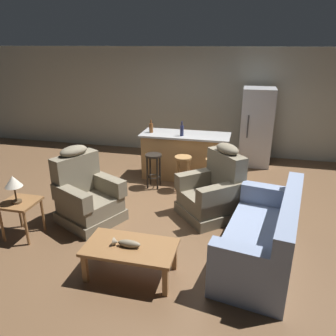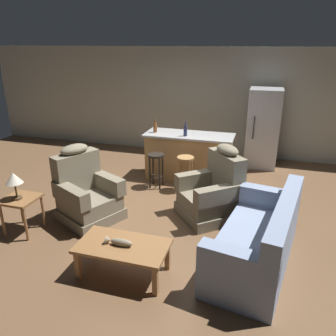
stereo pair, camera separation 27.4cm
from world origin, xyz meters
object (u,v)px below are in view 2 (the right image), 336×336
Objects in this scene: bar_stool_middle at (185,167)px; refrigerator at (263,129)px; coffee_table at (123,248)px; recliner_near_island at (213,193)px; kitchen_island at (189,156)px; bottle_tall_green at (185,131)px; bar_stool_right at (216,171)px; couch at (260,241)px; bar_stool_left at (156,164)px; end_table at (21,204)px; recliner_near_lamp at (86,194)px; table_lamp at (14,179)px; fish_figurine at (119,242)px; bottle_short_amber at (155,127)px.

refrigerator is (1.34, 1.83, 0.41)m from bar_stool_middle.
refrigerator is at bearing 53.87° from bar_stool_middle.
recliner_near_island is (0.81, 1.75, 0.06)m from coffee_table.
bottle_tall_green reaches higher than kitchen_island.
couch is at bearing -66.02° from bar_stool_right.
end_table is at bearing -123.05° from bar_stool_left.
couch is at bearing 3.31° from end_table.
recliner_near_island is 0.68× the size of refrigerator.
bar_stool_right is at bearing -43.45° from kitchen_island.
recliner_near_lamp is at bearing -22.83° from recliner_near_island.
bar_stool_middle is 2.30m from refrigerator.
kitchen_island reaches higher than bar_stool_left.
bottle_tall_green is (1.86, 2.65, 0.19)m from table_lamp.
recliner_near_lamp is 4.08× the size of bottle_tall_green.
recliner_near_lamp is 1.76× the size of bar_stool_middle.
couch is 1.68× the size of recliner_near_island.
recliner_near_lamp is 2.42m from kitchen_island.
couch is 2.97× the size of bar_stool_middle.
couch is at bearing 85.23° from recliner_near_island.
fish_figurine is 1.59m from recliner_near_lamp.
coffee_table is 1.90m from end_table.
coffee_table is 1.62× the size of bar_stool_right.
refrigerator is (-0.11, 3.76, 0.54)m from couch.
table_lamp is (-0.01, -0.04, 0.41)m from end_table.
table_lamp is 2.97m from bar_stool_middle.
recliner_near_island is 0.67× the size of kitchen_island.
couch is 2.97× the size of bar_stool_left.
recliner_near_lamp reaches higher than bar_stool_middle.
bar_stool_left is at bearing 57.17° from table_lamp.
recliner_near_lamp is 1.09m from table_lamp.
coffee_table is at bearing 30.91° from fish_figurine.
end_table is 3.33m from bar_stool_right.
couch is 2.80m from bar_stool_left.
kitchen_island is (1.19, 2.11, 0.06)m from recliner_near_lamp.
table_lamp is (-1.85, 0.44, 0.50)m from coffee_table.
kitchen_island reaches higher than couch.
bar_stool_left is 0.89m from bottle_tall_green.
coffee_table is 1.96× the size of end_table.
end_table is 3.02m from bottle_short_amber.
recliner_near_island is (1.94, 0.62, 0.00)m from recliner_near_lamp.
bottle_tall_green reaches higher than table_lamp.
recliner_near_island is 4.53× the size of bottle_short_amber.
kitchen_island is at bearing 89.07° from coffee_table.
recliner_near_lamp reaches higher than bar_stool_left.
recliner_near_island is at bearing -44.62° from bottle_short_amber.
bar_stool_left is (-0.41, 2.63, 0.01)m from fish_figurine.
table_lamp is (-3.43, -0.24, 0.53)m from couch.
bottle_tall_green is (1.84, 2.61, 0.60)m from end_table.
table_lamp is (-1.81, 0.46, 0.41)m from fish_figurine.
kitchen_island is 0.91m from bottle_short_amber.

